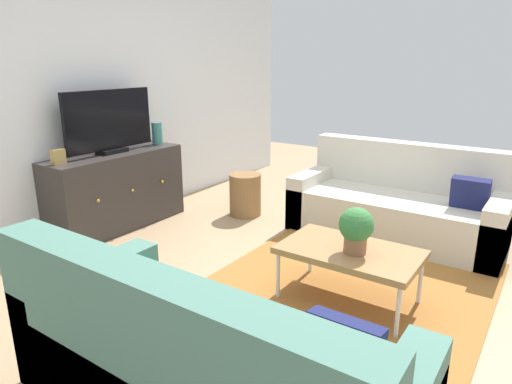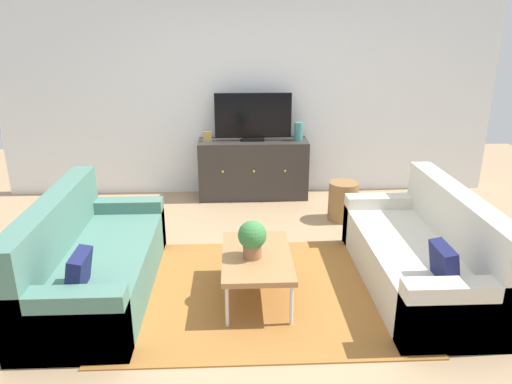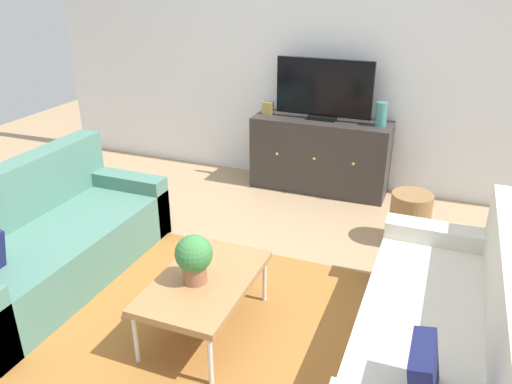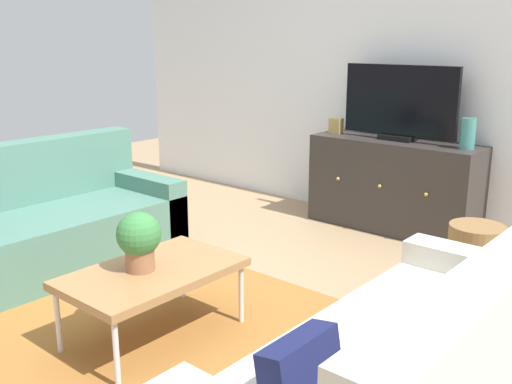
% 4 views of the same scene
% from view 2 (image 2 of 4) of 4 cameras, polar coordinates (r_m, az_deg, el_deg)
% --- Properties ---
extents(ground_plane, '(10.00, 10.00, 0.00)m').
position_cam_2_polar(ground_plane, '(4.37, 0.34, -10.65)').
color(ground_plane, tan).
extents(wall_back, '(6.40, 0.12, 2.70)m').
position_cam_2_polar(wall_back, '(6.39, -0.82, 11.83)').
color(wall_back, white).
rests_on(wall_back, ground_plane).
extents(area_rug, '(2.50, 1.90, 0.01)m').
position_cam_2_polar(area_rug, '(4.24, 0.45, -11.59)').
color(area_rug, '#9E662D').
rests_on(area_rug, ground_plane).
extents(couch_left_side, '(0.85, 1.91, 0.85)m').
position_cam_2_polar(couch_left_side, '(4.32, -19.21, -8.00)').
color(couch_left_side, '#4C7A6B').
rests_on(couch_left_side, ground_plane).
extents(couch_right_side, '(0.85, 1.91, 0.85)m').
position_cam_2_polar(couch_right_side, '(4.45, 19.43, -7.21)').
color(couch_right_side, beige).
rests_on(couch_right_side, ground_plane).
extents(coffee_table, '(0.56, 0.92, 0.40)m').
position_cam_2_polar(coffee_table, '(4.00, 0.08, -7.75)').
color(coffee_table, '#A37547').
rests_on(coffee_table, ground_plane).
extents(potted_plant, '(0.23, 0.23, 0.31)m').
position_cam_2_polar(potted_plant, '(3.87, -0.44, -5.39)').
color(potted_plant, '#936042').
rests_on(potted_plant, coffee_table).
extents(tv_console, '(1.40, 0.47, 0.75)m').
position_cam_2_polar(tv_console, '(6.32, -0.33, 2.72)').
color(tv_console, '#332D2B').
rests_on(tv_console, ground_plane).
extents(flat_screen_tv, '(0.97, 0.16, 0.60)m').
position_cam_2_polar(flat_screen_tv, '(6.18, -0.35, 8.80)').
color(flat_screen_tv, black).
rests_on(flat_screen_tv, tv_console).
extents(glass_vase, '(0.11, 0.11, 0.23)m').
position_cam_2_polar(glass_vase, '(6.25, 5.02, 7.12)').
color(glass_vase, teal).
rests_on(glass_vase, tv_console).
extents(mantel_clock, '(0.11, 0.07, 0.13)m').
position_cam_2_polar(mantel_clock, '(6.21, -5.73, 6.55)').
color(mantel_clock, tan).
rests_on(mantel_clock, tv_console).
extents(wicker_basket, '(0.34, 0.34, 0.45)m').
position_cam_2_polar(wicker_basket, '(5.71, 10.19, -1.06)').
color(wicker_basket, olive).
rests_on(wicker_basket, ground_plane).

